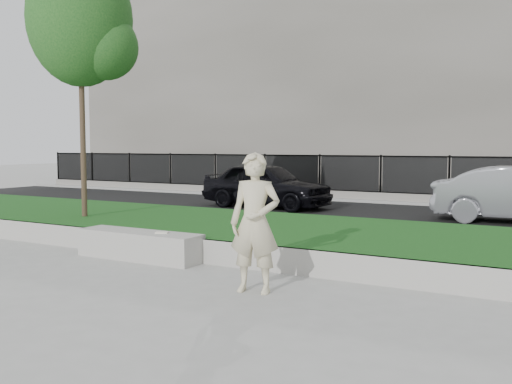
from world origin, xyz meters
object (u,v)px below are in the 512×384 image
Objects in this scene: man at (255,223)px; young_tree at (84,23)px; book at (162,233)px; stone_bench at (140,245)px; car_dark at (266,185)px.

man is 0.33× the size of young_tree.
stone_bench is at bearing 157.25° from book.
stone_bench is 5.26m from young_tree.
car_dark is at bearing 105.84° from man.
book is 0.04× the size of young_tree.
book is at bearing 3.89° from stone_bench.
car_dark is (-2.27, 7.79, 0.25)m from book.
man is 9.25× the size of book.
young_tree is (-3.19, 1.47, 3.99)m from book.
stone_bench is 0.57× the size of car_dark.
stone_bench is at bearing 149.65° from man.
man is at bearing -18.46° from stone_bench.
young_tree reaches higher than stone_bench.
stone_bench is 11.67× the size of book.
car_dark is (-4.60, 8.75, -0.18)m from man.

